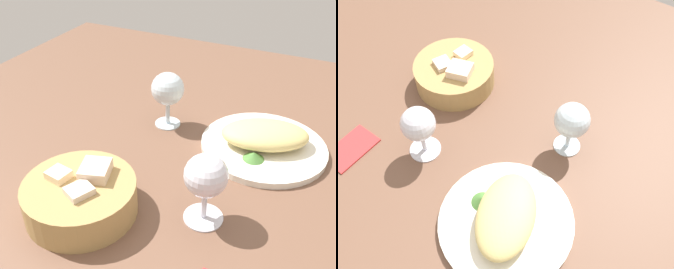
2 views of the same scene
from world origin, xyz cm
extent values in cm
cube|color=brown|center=(0.00, 0.00, -1.00)|extent=(140.00, 140.00, 2.00)
cylinder|color=white|center=(-13.90, -14.71, 0.70)|extent=(26.08, 26.08, 1.40)
ellipsoid|color=#DFC978|center=(-13.90, -14.71, 3.69)|extent=(20.67, 16.63, 4.58)
cone|color=#487D36|center=(-13.41, -8.60, 2.17)|extent=(4.31, 4.31, 1.55)
cylinder|color=tan|center=(9.64, 16.96, 3.00)|extent=(19.20, 19.20, 6.00)
cube|color=beige|center=(13.56, 17.01, 5.54)|extent=(4.12, 3.82, 3.65)
cube|color=beige|center=(8.06, 18.81, 5.12)|extent=(5.01, 5.21, 4.06)
cube|color=beige|center=(8.35, 13.72, 5.41)|extent=(6.16, 6.50, 5.31)
cylinder|color=silver|center=(8.66, -15.25, 0.30)|extent=(5.88, 5.88, 0.60)
cylinder|color=silver|center=(8.66, -15.25, 3.00)|extent=(1.00, 1.00, 4.80)
sphere|color=silver|center=(8.66, -15.25, 9.11)|extent=(7.43, 7.43, 7.43)
cylinder|color=silver|center=(-9.89, 9.59, 0.30)|extent=(6.79, 6.79, 0.60)
cylinder|color=silver|center=(-9.89, 9.59, 3.12)|extent=(1.00, 1.00, 5.03)
sphere|color=silver|center=(-9.89, 9.59, 9.23)|extent=(7.20, 7.20, 7.20)
camera|label=1|loc=(-25.74, 56.67, 49.16)|focal=42.98mm
camera|label=2|loc=(-39.30, -32.37, 71.58)|focal=42.13mm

